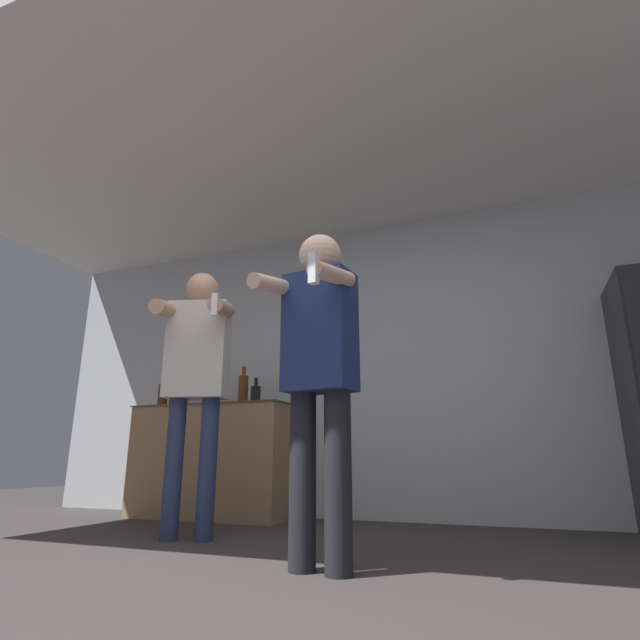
{
  "coord_description": "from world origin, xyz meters",
  "views": [
    {
      "loc": [
        0.95,
        -1.46,
        0.48
      ],
      "look_at": [
        0.1,
        0.73,
        1.13
      ],
      "focal_mm": 28.0,
      "sensor_mm": 36.0,
      "label": 1
    }
  ],
  "objects": [
    {
      "name": "wall_back",
      "position": [
        0.0,
        2.69,
        1.27
      ],
      "size": [
        7.0,
        0.06,
        2.55
      ],
      "color": "#B2B7BC",
      "rests_on": "ground_plane"
    },
    {
      "name": "bottle_short_whiskey",
      "position": [
        -1.98,
        2.33,
        1.04
      ],
      "size": [
        0.07,
        0.07,
        0.29
      ],
      "color": "black",
      "rests_on": "counter"
    },
    {
      "name": "bottle_tall_gin",
      "position": [
        -1.12,
        2.33,
        1.01
      ],
      "size": [
        0.08,
        0.08,
        0.25
      ],
      "color": "black",
      "rests_on": "counter"
    },
    {
      "name": "bottle_red_label",
      "position": [
        -2.09,
        2.33,
        1.05
      ],
      "size": [
        0.09,
        0.09,
        0.3
      ],
      "color": "#563314",
      "rests_on": "counter"
    },
    {
      "name": "ceiling_slab",
      "position": [
        0.0,
        1.33,
        2.57
      ],
      "size": [
        7.0,
        3.18,
        0.05
      ],
      "color": "silver",
      "rests_on": "wall_back"
    },
    {
      "name": "bottle_dark_rum",
      "position": [
        -1.24,
        2.33,
        1.06
      ],
      "size": [
        0.09,
        0.09,
        0.34
      ],
      "color": "#563314",
      "rests_on": "counter"
    },
    {
      "name": "person_man_side",
      "position": [
        -0.97,
        1.26,
        1.06
      ],
      "size": [
        0.55,
        0.52,
        1.71
      ],
      "color": "navy",
      "rests_on": "ground_plane"
    },
    {
      "name": "person_woman_foreground",
      "position": [
        0.1,
        0.72,
        0.92
      ],
      "size": [
        0.43,
        0.5,
        1.58
      ],
      "color": "black",
      "rests_on": "ground_plane"
    },
    {
      "name": "counter",
      "position": [
        -1.5,
        2.36,
        0.46
      ],
      "size": [
        1.42,
        0.62,
        0.93
      ],
      "color": "#997551",
      "rests_on": "ground_plane"
    },
    {
      "name": "ground_plane",
      "position": [
        0.0,
        0.0,
        0.0
      ],
      "size": [
        14.0,
        14.0,
        0.0
      ],
      "primitive_type": "plane",
      "color": "#383333"
    }
  ]
}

